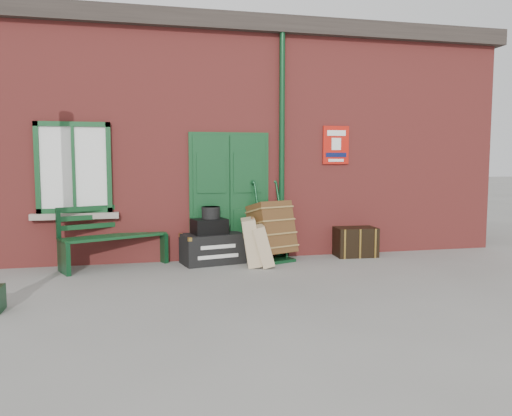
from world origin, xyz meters
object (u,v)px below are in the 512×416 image
object	(u,v)px
houdini_trunk	(212,248)
porter_trolley	(272,230)
dark_trunk	(355,242)
bench	(113,235)

from	to	relation	value
houdini_trunk	porter_trolley	world-z (taller)	porter_trolley
houdini_trunk	porter_trolley	bearing A→B (deg)	-10.92
dark_trunk	bench	bearing A→B (deg)	-177.54
houdini_trunk	dark_trunk	distance (m)	2.67
houdini_trunk	dark_trunk	xyz separation A→B (m)	(2.67, 0.04, 0.01)
porter_trolley	dark_trunk	bearing A→B (deg)	-20.80
dark_trunk	porter_trolley	bearing A→B (deg)	-175.87
dark_trunk	houdini_trunk	bearing A→B (deg)	-175.53
bench	porter_trolley	bearing A→B (deg)	-25.39
porter_trolley	bench	bearing A→B (deg)	156.56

